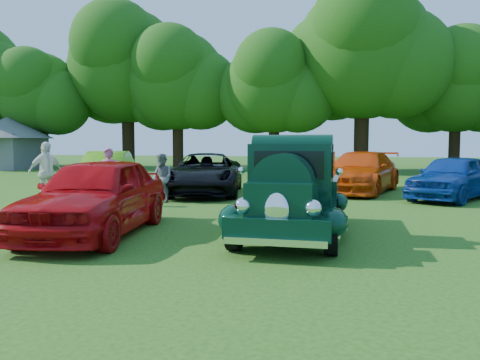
% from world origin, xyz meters
% --- Properties ---
extents(ground, '(120.00, 120.00, 0.00)m').
position_xyz_m(ground, '(0.00, 0.00, 0.00)').
color(ground, '#274B11').
rests_on(ground, ground).
extents(hero_pickup, '(2.27, 4.87, 1.90)m').
position_xyz_m(hero_pickup, '(1.71, 0.61, 0.82)').
color(hero_pickup, black).
rests_on(hero_pickup, ground).
extents(red_convertible, '(2.58, 5.06, 1.65)m').
position_xyz_m(red_convertible, '(-2.30, -0.27, 0.82)').
color(red_convertible, '#B7070C').
rests_on(red_convertible, ground).
extents(back_car_lime, '(3.07, 5.09, 1.58)m').
position_xyz_m(back_car_lime, '(-7.29, 9.08, 0.79)').
color(back_car_lime, '#53AB16').
rests_on(back_car_lime, ground).
extents(back_car_black, '(3.59, 5.95, 1.55)m').
position_xyz_m(back_car_black, '(-2.45, 7.74, 0.77)').
color(back_car_black, black).
rests_on(back_car_black, ground).
extents(back_car_orange, '(3.62, 5.89, 1.59)m').
position_xyz_m(back_car_orange, '(3.25, 9.76, 0.80)').
color(back_car_orange, '#D44007').
rests_on(back_car_orange, ground).
extents(back_car_blue, '(3.88, 4.80, 1.54)m').
position_xyz_m(back_car_blue, '(6.26, 8.03, 0.77)').
color(back_car_blue, navy).
rests_on(back_car_blue, ground).
extents(spectator_pink, '(0.71, 0.52, 1.78)m').
position_xyz_m(spectator_pink, '(-4.35, 3.95, 0.89)').
color(spectator_pink, '#C3507F').
rests_on(spectator_pink, ground).
extents(spectator_grey, '(0.97, 0.93, 1.58)m').
position_xyz_m(spectator_grey, '(-3.09, 5.09, 0.79)').
color(spectator_grey, slate).
rests_on(spectator_grey, ground).
extents(spectator_white, '(0.94, 1.25, 1.97)m').
position_xyz_m(spectator_white, '(-6.64, 4.07, 0.99)').
color(spectator_white, white).
rests_on(spectator_white, ground).
extents(gazebo, '(6.40, 6.40, 3.90)m').
position_xyz_m(gazebo, '(-22.00, 21.00, 2.40)').
color(gazebo, slate).
rests_on(gazebo, ground).
extents(tree_line, '(62.21, 10.83, 12.43)m').
position_xyz_m(tree_line, '(-2.59, 24.02, 6.93)').
color(tree_line, '#302010').
rests_on(tree_line, ground).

